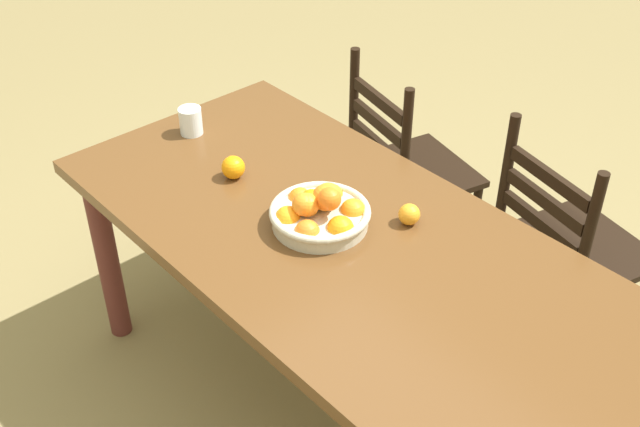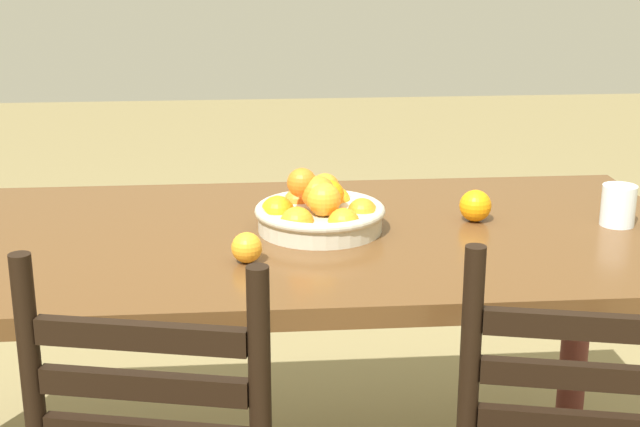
% 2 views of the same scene
% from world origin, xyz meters
% --- Properties ---
extents(ground_plane, '(12.00, 12.00, 0.00)m').
position_xyz_m(ground_plane, '(0.00, 0.00, 0.00)').
color(ground_plane, olive).
extents(dining_table, '(1.90, 0.88, 0.76)m').
position_xyz_m(dining_table, '(0.00, 0.00, 0.67)').
color(dining_table, '#57371B').
rests_on(dining_table, ground).
extents(chair_near_window, '(0.51, 0.51, 0.92)m').
position_xyz_m(chair_near_window, '(-0.46, 0.75, 0.44)').
color(chair_near_window, black).
rests_on(chair_near_window, ground).
extents(chair_by_cabinet, '(0.53, 0.53, 0.94)m').
position_xyz_m(chair_by_cabinet, '(0.26, 0.78, 0.46)').
color(chair_by_cabinet, black).
rests_on(chair_by_cabinet, ground).
extents(fruit_bowl, '(0.30, 0.30, 0.15)m').
position_xyz_m(fruit_bowl, '(-0.11, -0.01, 0.81)').
color(fruit_bowl, beige).
rests_on(fruit_bowl, dining_table).
extents(orange_loose_0, '(0.08, 0.08, 0.08)m').
position_xyz_m(orange_loose_0, '(-0.48, -0.05, 0.80)').
color(orange_loose_0, orange).
rests_on(orange_loose_0, dining_table).
extents(orange_loose_1, '(0.06, 0.06, 0.06)m').
position_xyz_m(orange_loose_1, '(0.06, 0.19, 0.79)').
color(orange_loose_1, orange).
rests_on(orange_loose_1, dining_table).
extents(drinking_glass, '(0.08, 0.08, 0.10)m').
position_xyz_m(drinking_glass, '(-0.80, 0.01, 0.81)').
color(drinking_glass, silver).
rests_on(drinking_glass, dining_table).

